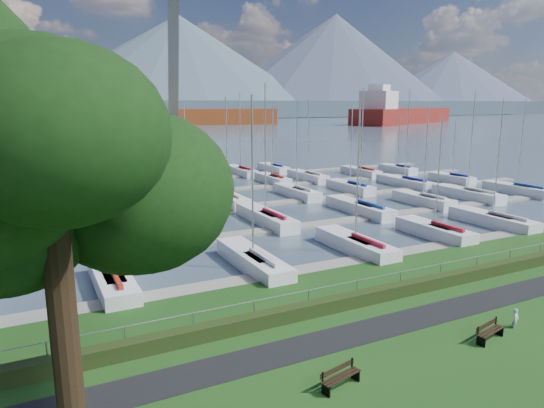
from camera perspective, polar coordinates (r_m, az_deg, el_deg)
path at (r=25.25m, az=15.93°, el=-12.97°), size 160.00×2.00×0.04m
water at (r=280.26m, az=-23.76°, el=8.62°), size 800.00×540.00×0.20m
hedge at (r=26.90m, az=12.18°, el=-10.41°), size 80.00×0.70×0.70m
fence at (r=26.89m, az=11.72°, el=-8.46°), size 80.00×0.04×0.04m
foothill at (r=349.99m, az=-24.55°, el=10.04°), size 900.00×80.00×12.00m
mountains at (r=426.41m, az=-24.49°, el=15.67°), size 1190.00×360.00×115.00m
docks at (r=49.46m, az=-7.32°, el=-0.69°), size 90.00×41.60×0.25m
bench_left at (r=19.29m, az=8.03°, el=-19.48°), size 1.85×0.80×0.85m
bench_right at (r=24.34m, az=24.22°, el=-13.51°), size 1.85×0.79×0.85m
person at (r=26.04m, az=26.76°, el=-11.75°), size 0.47×0.39×1.10m
tree at (r=13.22m, az=-27.76°, el=4.54°), size 10.51×9.12×13.75m
crane at (r=50.05m, az=-11.69°, el=5.75°), size 5.91×13.49×22.35m
cargo_ship_mid at (r=246.17m, az=-12.94°, el=9.91°), size 107.20×31.22×21.50m
cargo_ship_east at (r=269.49m, az=14.92°, el=9.98°), size 88.39×53.92×21.50m
sailboat_fleet at (r=50.88m, az=-10.49°, el=5.87°), size 74.33×49.81×12.81m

